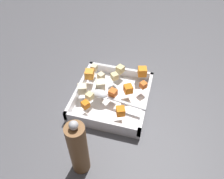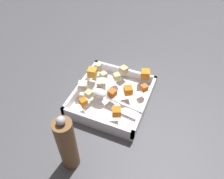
{
  "view_description": "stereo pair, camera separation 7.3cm",
  "coord_description": "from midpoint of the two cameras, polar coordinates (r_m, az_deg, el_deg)",
  "views": [
    {
      "loc": [
        0.58,
        0.17,
        0.66
      ],
      "look_at": [
        0.01,
        0.02,
        0.06
      ],
      "focal_mm": 36.83,
      "sensor_mm": 36.0,
      "label": 1
    },
    {
      "loc": [
        0.55,
        0.24,
        0.66
      ],
      "look_at": [
        0.01,
        0.02,
        0.06
      ],
      "focal_mm": 36.83,
      "sensor_mm": 36.0,
      "label": 2
    }
  ],
  "objects": [
    {
      "name": "ground_plane",
      "position": [
        0.89,
        1.56,
        -1.86
      ],
      "size": [
        4.0,
        4.0,
        0.0
      ],
      "primitive_type": "plane",
      "color": "#4C4C51"
    },
    {
      "name": "baking_dish",
      "position": [
        0.87,
        2.41,
        -2.21
      ],
      "size": [
        0.29,
        0.27,
        0.05
      ],
      "color": "silver",
      "rests_on": "ground_plane"
    },
    {
      "name": "carrot_chunk_mid_left",
      "position": [
        0.9,
        10.61,
        3.67
      ],
      "size": [
        0.04,
        0.04,
        0.03
      ],
      "primitive_type": "cube",
      "rotation": [
        0.0,
        0.0,
        0.28
      ],
      "color": "orange",
      "rests_on": "baking_dish"
    },
    {
      "name": "carrot_chunk_corner_ne",
      "position": [
        0.85,
        10.44,
        0.31
      ],
      "size": [
        0.03,
        0.03,
        0.02
      ],
      "primitive_type": "cube",
      "rotation": [
        0.0,
        0.0,
        0.9
      ],
      "color": "orange",
      "rests_on": "baking_dish"
    },
    {
      "name": "carrot_chunk_heap_top",
      "position": [
        0.82,
        2.62,
        -0.95
      ],
      "size": [
        0.03,
        0.03,
        0.03
      ],
      "primitive_type": "cube",
      "rotation": [
        0.0,
        0.0,
        2.83
      ],
      "color": "orange",
      "rests_on": "baking_dish"
    },
    {
      "name": "carrot_chunk_corner_se",
      "position": [
        0.83,
        6.58,
        -0.24
      ],
      "size": [
        0.04,
        0.04,
        0.03
      ],
      "primitive_type": "cube",
      "rotation": [
        0.0,
        0.0,
        0.55
      ],
      "color": "orange",
      "rests_on": "baking_dish"
    },
    {
      "name": "carrot_chunk_corner_nw",
      "position": [
        0.76,
        3.9,
        -5.67
      ],
      "size": [
        0.04,
        0.04,
        0.03
      ],
      "primitive_type": "cube",
      "rotation": [
        0.0,
        0.0,
        5.11
      ],
      "color": "orange",
      "rests_on": "baking_dish"
    },
    {
      "name": "carrot_chunk_near_left",
      "position": [
        0.89,
        -2.59,
        4.18
      ],
      "size": [
        0.04,
        0.04,
        0.03
      ],
      "primitive_type": "cube",
      "rotation": [
        0.0,
        0.0,
        0.14
      ],
      "color": "orange",
      "rests_on": "baking_dish"
    },
    {
      "name": "carrot_chunk_near_spoon",
      "position": [
        0.79,
        -4.54,
        -3.2
      ],
      "size": [
        0.03,
        0.03,
        0.02
      ],
      "primitive_type": "cube",
      "rotation": [
        0.0,
        0.0,
        5.69
      ],
      "color": "orange",
      "rests_on": "baking_dish"
    },
    {
      "name": "potato_chunk_mid_right",
      "position": [
        0.89,
        0.22,
        3.48
      ],
      "size": [
        0.03,
        0.03,
        0.02
      ],
      "primitive_type": "cube",
      "rotation": [
        0.0,
        0.0,
        5.78
      ],
      "color": "beige",
      "rests_on": "baking_dish"
    },
    {
      "name": "potato_chunk_far_right",
      "position": [
        0.91,
        5.23,
        4.77
      ],
      "size": [
        0.04,
        0.04,
        0.03
      ],
      "primitive_type": "cube",
      "rotation": [
        0.0,
        0.0,
        2.68
      ],
      "color": "#E0CC89",
      "rests_on": "baking_dish"
    },
    {
      "name": "potato_chunk_corner_sw",
      "position": [
        0.93,
        -1.18,
        5.68
      ],
      "size": [
        0.03,
        0.03,
        0.02
      ],
      "primitive_type": "cube",
      "rotation": [
        0.0,
        0.0,
        3.03
      ],
      "color": "beige",
      "rests_on": "baking_dish"
    },
    {
      "name": "potato_chunk_center",
      "position": [
        0.82,
        -3.25,
        -1.25
      ],
      "size": [
        0.03,
        0.03,
        0.02
      ],
      "primitive_type": "cube",
      "rotation": [
        0.0,
        0.0,
        5.92
      ],
      "color": "#E0CC89",
      "rests_on": "baking_dish"
    },
    {
      "name": "potato_chunk_under_handle",
      "position": [
        0.85,
        -0.26,
        1.35
      ],
      "size": [
        0.04,
        0.04,
        0.03
      ],
      "primitive_type": "cube",
      "rotation": [
        0.0,
        0.0,
        0.43
      ],
      "color": "beige",
      "rests_on": "baking_dish"
    },
    {
      "name": "potato_chunk_near_right",
      "position": [
        0.88,
        3.55,
        3.1
      ],
      "size": [
        0.03,
        0.03,
        0.02
      ],
      "primitive_type": "cube",
      "rotation": [
        0.0,
        0.0,
        2.31
      ],
      "color": "#E0CC89",
      "rests_on": "baking_dish"
    },
    {
      "name": "potato_chunk_back_center",
      "position": [
        0.84,
        -4.8,
        0.71
      ],
      "size": [
        0.04,
        0.04,
        0.03
      ],
      "primitive_type": "cube",
      "rotation": [
        0.0,
        0.0,
        5.07
      ],
      "color": "beige",
      "rests_on": "baking_dish"
    },
    {
      "name": "serving_spoon",
      "position": [
        0.82,
        0.17,
        -1.23
      ],
      "size": [
        0.05,
        0.2,
        0.02
      ],
      "rotation": [
        0.0,
        0.0,
        1.44
      ],
      "color": "silver",
      "rests_on": "baking_dish"
    },
    {
      "name": "pepper_mill",
      "position": [
        0.65,
        -7.72,
        -13.56
      ],
      "size": [
        0.05,
        0.05,
        0.22
      ],
      "color": "brown",
      "rests_on": "ground_plane"
    }
  ]
}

